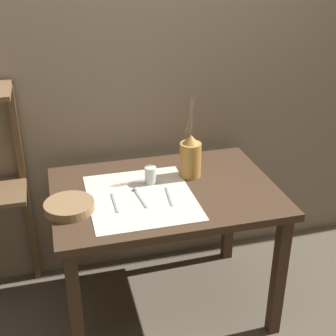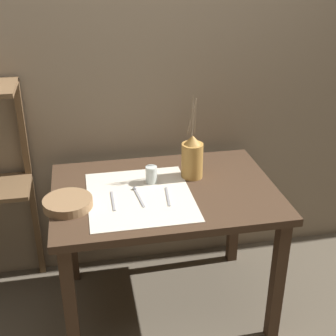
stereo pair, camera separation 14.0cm
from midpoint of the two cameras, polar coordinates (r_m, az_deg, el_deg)
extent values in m
plane|color=brown|center=(2.86, -1.82, -16.26)|extent=(12.00, 12.00, 0.00)
cube|color=gray|center=(2.71, -4.70, 10.56)|extent=(7.00, 0.06, 2.40)
cube|color=#422D1E|center=(2.41, -2.07, -3.05)|extent=(1.15, 0.81, 0.04)
cube|color=#422D1E|center=(2.32, -12.93, -17.00)|extent=(0.06, 0.06, 0.73)
cube|color=#422D1E|center=(2.51, 11.75, -12.92)|extent=(0.06, 0.06, 0.73)
cube|color=#422D1E|center=(2.87, -13.70, -7.70)|extent=(0.06, 0.06, 0.73)
cube|color=#422D1E|center=(3.03, 6.14, -5.08)|extent=(0.06, 0.06, 0.73)
cube|color=brown|center=(2.83, -18.42, -2.42)|extent=(0.04, 0.04, 1.27)
cube|color=beige|center=(2.34, -5.04, -3.58)|extent=(0.52, 0.59, 0.00)
cylinder|color=#B7843D|center=(2.50, 1.13, 0.98)|extent=(0.12, 0.12, 0.19)
cone|color=#B7843D|center=(2.45, 1.16, 3.51)|extent=(0.09, 0.09, 0.05)
cylinder|color=#847056|center=(2.41, 0.92, 6.48)|extent=(0.01, 0.03, 0.21)
cylinder|color=#847056|center=(2.41, 1.21, 6.02)|extent=(0.02, 0.03, 0.18)
cylinder|color=#847056|center=(2.41, 0.87, 5.82)|extent=(0.03, 0.04, 0.15)
cylinder|color=#847056|center=(2.41, 1.43, 6.35)|extent=(0.01, 0.03, 0.20)
cylinder|color=#847056|center=(2.39, 0.81, 5.61)|extent=(0.02, 0.02, 0.15)
cylinder|color=#847056|center=(2.40, 1.07, 5.94)|extent=(0.01, 0.01, 0.18)
cylinder|color=#8E6B47|center=(2.28, -13.68, -4.61)|extent=(0.24, 0.24, 0.04)
cylinder|color=silver|center=(2.45, -3.79, -0.89)|extent=(0.06, 0.06, 0.09)
cube|color=#939399|center=(2.30, -8.28, -4.24)|extent=(0.01, 0.19, 0.00)
cube|color=#939399|center=(2.32, -5.09, -3.78)|extent=(0.03, 0.19, 0.00)
sphere|color=#939399|center=(2.40, -5.73, -2.67)|extent=(0.02, 0.02, 0.02)
cube|color=#939399|center=(2.33, -1.54, -3.49)|extent=(0.03, 0.19, 0.00)
camera|label=1|loc=(0.07, -91.70, -0.84)|focal=50.00mm
camera|label=2|loc=(0.07, 88.30, 0.84)|focal=50.00mm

